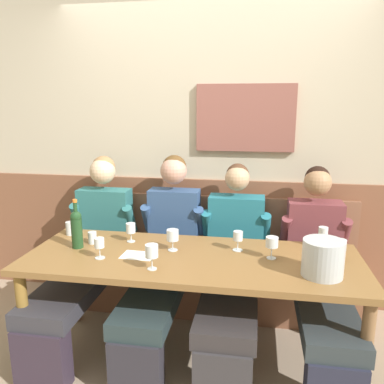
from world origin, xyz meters
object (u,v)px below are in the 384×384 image
object	(u,v)px
wine_bottle_amber_mid	(77,228)
wine_glass_left_end	(131,229)
person_left_seat	(88,250)
wine_glass_mid_right	(238,237)
wine_glass_center_rear	(341,246)
wine_glass_mid_left	(152,252)
wall_bench	(206,277)
wine_glass_right_end	(173,236)
person_right_seat	(164,252)
water_tumbler_left	(92,238)
dining_table	(192,268)
wine_glass_center_front	(272,243)
wine_glass_near_bucket	(99,244)
person_center_left_seat	(319,265)
ice_bucket	(323,258)
wine_glass_by_bottle	(323,234)
person_center_right_seat	(233,262)
water_tumbler_center	(70,228)

from	to	relation	value
wine_bottle_amber_mid	wine_glass_left_end	world-z (taller)	wine_bottle_amber_mid
person_left_seat	wine_bottle_amber_mid	size ratio (longest dim) A/B	3.81
wine_glass_left_end	wine_glass_mid_right	bearing A→B (deg)	-3.22
wine_glass_center_rear	wine_glass_mid_left	size ratio (longest dim) A/B	0.87
wall_bench	wine_glass_right_end	world-z (taller)	wall_bench
person_right_seat	wine_glass_mid_left	distance (m)	0.61
person_left_seat	wine_bottle_amber_mid	bearing A→B (deg)	-77.04
wine_glass_center_rear	water_tumbler_left	xyz separation A→B (m)	(-1.65, 0.02, -0.05)
dining_table	wine_glass_center_front	distance (m)	0.54
wine_bottle_amber_mid	wine_glass_mid_right	size ratio (longest dim) A/B	2.54
wine_glass_near_bucket	water_tumbler_left	xyz separation A→B (m)	(-0.16, 0.25, -0.05)
person_center_left_seat	wine_bottle_amber_mid	xyz separation A→B (m)	(-1.64, -0.30, 0.28)
ice_bucket	wine_glass_center_rear	distance (m)	0.29
wine_glass_mid_right	wine_glass_by_bottle	xyz separation A→B (m)	(0.56, 0.15, 0.01)
wine_glass_by_bottle	wine_glass_right_end	bearing A→B (deg)	-167.34
person_center_left_seat	wine_glass_by_bottle	xyz separation A→B (m)	(0.00, -0.03, 0.24)
wine_glass_left_end	wine_glass_near_bucket	xyz separation A→B (m)	(-0.10, -0.33, 0.00)
person_right_seat	wine_glass_left_end	distance (m)	0.33
ice_bucket	person_left_seat	bearing A→B (deg)	163.84
person_left_seat	wine_glass_near_bucket	distance (m)	0.58
person_center_right_seat	wine_glass_near_bucket	xyz separation A→B (m)	(-0.81, -0.44, 0.25)
wine_glass_mid_right	wine_glass_center_front	bearing A→B (deg)	-25.30
wine_glass_center_front	wine_glass_right_end	xyz separation A→B (m)	(-0.64, 0.03, 0.00)
person_right_seat	wine_glass_mid_right	world-z (taller)	person_right_seat
dining_table	wine_glass_right_end	xyz separation A→B (m)	(-0.14, 0.08, 0.19)
ice_bucket	wine_glass_by_bottle	bearing A→B (deg)	81.15
person_left_seat	wine_glass_left_end	world-z (taller)	person_left_seat
person_center_right_seat	wine_glass_mid_right	bearing A→B (deg)	-76.02
wall_bench	wine_glass_mid_right	distance (m)	0.83
ice_bucket	wine_glass_mid_left	world-z (taller)	ice_bucket
wine_glass_right_end	dining_table	bearing A→B (deg)	-30.70
water_tumbler_center	person_center_right_seat	bearing A→B (deg)	2.30
ice_bucket	wine_glass_center_rear	world-z (taller)	ice_bucket
wine_glass_center_rear	wine_glass_by_bottle	world-z (taller)	wine_glass_by_bottle
person_center_left_seat	wine_glass_left_end	world-z (taller)	person_center_left_seat
person_left_seat	ice_bucket	distance (m)	1.72
ice_bucket	wine_glass_mid_left	size ratio (longest dim) A/B	1.52
person_left_seat	wine_glass_near_bucket	size ratio (longest dim) A/B	9.60
person_center_left_seat	person_left_seat	bearing A→B (deg)	-179.60
person_right_seat	wall_bench	bearing A→B (deg)	55.02
wine_glass_mid_right	person_left_seat	bearing A→B (deg)	171.77
wine_glass_mid_left	wine_glass_by_bottle	distance (m)	1.18
person_center_left_seat	water_tumbler_left	size ratio (longest dim) A/B	15.21
water_tumbler_left	person_center_left_seat	bearing A→B (deg)	7.67
ice_bucket	wine_glass_right_end	distance (m)	0.95
dining_table	wine_glass_near_bucket	world-z (taller)	wine_glass_near_bucket
person_right_seat	wine_glass_center_front	size ratio (longest dim) A/B	9.24
wine_bottle_amber_mid	wine_glass_right_end	bearing A→B (deg)	5.03
person_left_seat	wine_glass_right_end	bearing A→B (deg)	-18.26
wine_glass_right_end	ice_bucket	bearing A→B (deg)	-14.49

